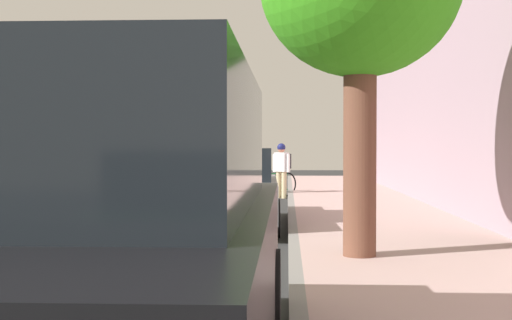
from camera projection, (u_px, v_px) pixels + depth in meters
The scene contains 10 objects.
ground at pixel (175, 232), 12.12m from camera, with size 60.91×60.91×0.00m, color #2A2A2A.
sidewalk at pixel (386, 229), 11.94m from camera, with size 3.17×38.07×0.17m, color #B79690.
curb_edge at pixel (293, 228), 12.02m from camera, with size 0.16×38.07×0.17m, color gray.
lane_stripe_centre at pixel (10, 240), 11.10m from camera, with size 0.14×35.80×0.01m.
lane_stripe_bike_edge at pixel (211, 232), 12.09m from camera, with size 0.12×38.07×0.01m, color white.
building_facade at pixel (492, 63), 11.79m from camera, with size 0.50×38.07×6.04m, color gray.
parked_suv_black_second at pixel (105, 241), 3.83m from camera, with size 1.97×4.70×1.99m.
parked_sedan_grey_mid at pixel (230, 188), 12.79m from camera, with size 1.94×4.45×1.52m.
bicycle_at_curb at pixel (275, 184), 20.40m from camera, with size 1.32×1.25×0.79m.
cyclist_with_backpack at pixel (282, 165), 19.95m from camera, with size 0.55×0.53×1.63m.
Camera 1 is at (2.02, -12.00, 1.57)m, focal length 47.25 mm.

